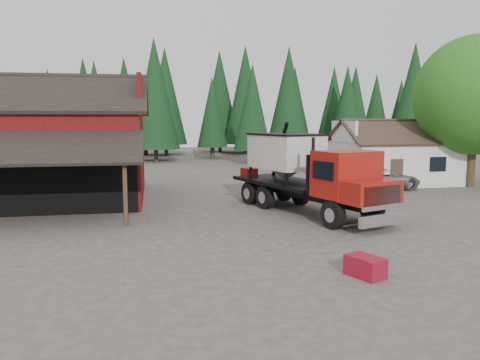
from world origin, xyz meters
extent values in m
plane|color=#463D37|center=(0.00, 0.00, 0.00)|extent=(120.00, 120.00, 0.00)
cube|color=maroon|center=(-11.00, 10.00, 2.50)|extent=(12.00, 10.00, 5.00)
cube|color=black|center=(-11.00, 7.50, 6.00)|extent=(12.80, 5.53, 2.35)
cube|color=black|center=(-11.00, 12.50, 6.00)|extent=(12.80, 5.53, 2.35)
cube|color=maroon|center=(-5.00, 10.00, 6.00)|extent=(0.25, 7.00, 2.00)
cylinder|color=#382619|center=(-5.60, 2.10, 1.40)|extent=(0.20, 0.20, 2.80)
cube|color=black|center=(-11.00, 4.95, 2.00)|extent=(11.70, 0.08, 3.90)
cube|color=silver|center=(13.00, 13.00, 1.50)|extent=(8.00, 6.00, 3.00)
cube|color=#38281E|center=(13.00, 11.50, 3.75)|extent=(8.60, 3.42, 1.80)
cube|color=#38281E|center=(13.00, 14.50, 3.75)|extent=(8.60, 3.42, 1.80)
cube|color=silver|center=(9.00, 13.00, 3.75)|extent=(0.20, 4.20, 1.50)
cube|color=silver|center=(17.00, 13.00, 3.75)|extent=(0.20, 4.20, 1.50)
cube|color=#38281E|center=(11.50, 9.98, 1.00)|extent=(0.90, 0.06, 2.00)
cube|color=black|center=(14.50, 9.98, 1.60)|extent=(1.20, 0.06, 1.00)
cylinder|color=#382619|center=(17.00, 10.00, 1.60)|extent=(0.60, 0.60, 3.20)
sphere|color=#295C15|center=(17.00, 10.00, 6.20)|extent=(8.00, 8.00, 8.00)
sphere|color=#295C15|center=(15.80, 10.80, 5.00)|extent=(4.40, 4.40, 4.40)
cylinder|color=#382619|center=(6.00, 30.00, 0.80)|extent=(0.44, 0.44, 1.60)
cone|color=black|center=(6.00, 30.00, 5.90)|extent=(3.96, 3.96, 9.00)
cylinder|color=#382619|center=(22.00, 26.00, 0.80)|extent=(0.44, 0.44, 1.60)
cone|color=black|center=(22.00, 26.00, 6.90)|extent=(4.84, 4.84, 11.00)
cylinder|color=#382619|center=(-4.00, 34.00, 0.80)|extent=(0.44, 0.44, 1.60)
cone|color=black|center=(-4.00, 34.00, 7.40)|extent=(5.28, 5.28, 12.00)
cylinder|color=black|center=(3.02, -0.11, 0.60)|extent=(0.76, 1.26, 1.20)
cylinder|color=black|center=(5.17, 0.66, 0.60)|extent=(0.76, 1.26, 1.20)
cylinder|color=black|center=(1.27, 4.81, 0.60)|extent=(0.76, 1.26, 1.20)
cylinder|color=black|center=(3.42, 5.58, 0.60)|extent=(0.76, 1.26, 1.20)
cylinder|color=black|center=(0.76, 6.25, 0.60)|extent=(0.76, 1.26, 1.20)
cylinder|color=black|center=(2.91, 7.02, 0.60)|extent=(0.76, 1.26, 1.20)
cube|color=black|center=(2.93, 3.56, 1.03)|extent=(4.27, 9.22, 0.44)
cube|color=silver|center=(4.66, -1.32, 0.60)|extent=(2.43, 1.02, 0.49)
cube|color=silver|center=(4.62, -1.21, 1.47)|extent=(1.99, 0.80, 0.98)
cube|color=maroon|center=(4.41, -0.60, 1.63)|extent=(2.78, 2.15, 0.93)
cube|color=maroon|center=(3.93, 0.73, 2.23)|extent=(3.08, 2.62, 2.01)
cube|color=black|center=(4.22, -0.09, 2.56)|extent=(2.18, 0.85, 0.98)
cylinder|color=black|center=(2.58, 1.29, 2.83)|extent=(0.19, 0.19, 1.96)
cube|color=black|center=(3.57, 1.76, 2.18)|extent=(2.56, 1.02, 1.74)
cube|color=black|center=(2.42, 4.99, 1.33)|extent=(4.73, 6.88, 0.17)
cube|color=beige|center=(2.42, 4.99, 2.94)|extent=(3.56, 4.22, 1.74)
cone|color=beige|center=(2.42, 4.99, 1.85)|extent=(3.06, 3.06, 0.76)
cube|color=black|center=(2.42, 4.99, 3.83)|extent=(3.70, 4.36, 0.09)
cylinder|color=black|center=(2.52, 6.65, 2.83)|extent=(0.39, 2.42, 3.32)
cube|color=maroon|center=(0.93, 7.23, 1.63)|extent=(0.91, 1.04, 0.49)
cylinder|color=silver|center=(4.87, 1.82, 0.93)|extent=(0.94, 1.23, 0.61)
imported|color=#989AA0|center=(10.43, 10.00, 0.71)|extent=(5.23, 2.58, 1.43)
cube|color=maroon|center=(1.67, -6.00, 0.30)|extent=(1.09, 1.29, 0.60)
camera|label=1|loc=(-4.40, -18.38, 4.59)|focal=35.00mm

